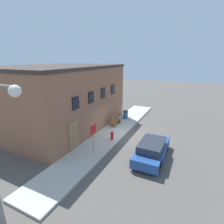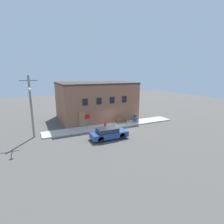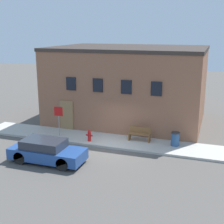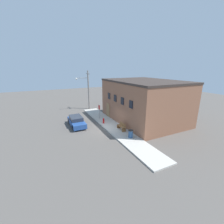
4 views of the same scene
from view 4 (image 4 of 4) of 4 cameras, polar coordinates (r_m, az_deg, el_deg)
The scene contains 9 objects.
ground_plane at distance 19.09m, azimuth -2.98°, elevation -6.34°, with size 80.00×80.00×0.00m, color #56514C.
sidewalk at distance 19.52m, azimuth 0.22°, elevation -5.57°, with size 18.57×2.36×0.14m.
brick_building at distance 21.85m, azimuth 11.99°, elevation 4.22°, with size 11.34×8.23×5.77m.
fire_hydrant at distance 20.37m, azimuth -3.23°, elevation -3.31°, with size 0.45×0.22×0.74m.
stop_sign at distance 22.19m, azimuth -4.87°, elevation 1.07°, with size 0.61×0.06×1.99m.
bench at distance 18.28m, azimuth 3.66°, elevation -5.50°, with size 1.38×0.44×0.87m.
trash_bin at distance 16.44m, azimuth 7.11°, elevation -8.22°, with size 0.53×0.53×0.85m.
utility_pole at distance 27.61m, azimuth -9.36°, elevation 8.86°, with size 1.80×2.34×6.93m.
parked_car at distance 20.33m, azimuth -13.40°, elevation -3.46°, with size 4.12×1.64×1.26m.
Camera 4 is at (16.21, -6.81, 7.42)m, focal length 24.00 mm.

